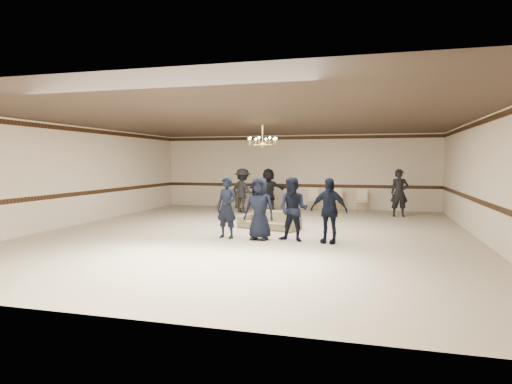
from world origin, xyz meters
TOP-DOWN VIEW (x-y plane):
  - room at (0.00, 0.00)m, footprint 12.01×14.01m
  - chair_rail at (0.00, 6.99)m, footprint 12.00×0.02m
  - crown_molding at (0.00, 6.99)m, footprint 12.00×0.02m
  - chandelier at (0.00, 1.00)m, footprint 0.94×0.94m
  - boy_a at (-0.49, -0.94)m, footprint 0.67×0.52m
  - boy_b at (0.41, -0.94)m, footprint 0.84×0.58m
  - boy_c at (1.31, -0.94)m, footprint 0.90×0.76m
  - boy_d at (2.21, -0.94)m, footprint 1.03×0.62m
  - settee at (0.24, 0.91)m, footprint 2.01×1.25m
  - adult_left at (-1.78, 4.77)m, footprint 1.32×1.11m
  - adult_mid at (-0.88, 5.47)m, footprint 1.70×0.73m
  - adult_right at (4.22, 5.07)m, footprint 0.70×0.52m
  - banquet_chair_left at (0.83, 6.29)m, footprint 0.45×0.45m
  - banquet_chair_mid at (1.83, 6.29)m, footprint 0.49×0.49m
  - banquet_chair_right at (2.83, 6.29)m, footprint 0.48×0.48m
  - console_table at (-2.17, 6.49)m, footprint 0.89×0.42m

SIDE VIEW (x-z plane):
  - settee at x=0.24m, z-range 0.00..0.55m
  - console_table at x=-2.17m, z-range 0.00..0.73m
  - banquet_chair_left at x=0.83m, z-range 0.00..0.92m
  - banquet_chair_mid at x=1.83m, z-range 0.00..0.92m
  - banquet_chair_right at x=2.83m, z-range 0.00..0.92m
  - boy_a at x=-0.49m, z-range 0.00..1.65m
  - boy_b at x=0.41m, z-range 0.00..1.65m
  - boy_c at x=1.31m, z-range 0.00..1.65m
  - boy_d at x=2.21m, z-range 0.00..1.65m
  - adult_left at x=-1.78m, z-range 0.00..1.77m
  - adult_mid at x=-0.88m, z-range 0.00..1.77m
  - adult_right at x=4.22m, z-range 0.00..1.77m
  - chair_rail at x=0.00m, z-range 0.93..1.07m
  - room at x=0.00m, z-range -0.01..3.20m
  - chandelier at x=0.00m, z-range 2.43..3.32m
  - crown_molding at x=0.00m, z-range 3.01..3.15m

